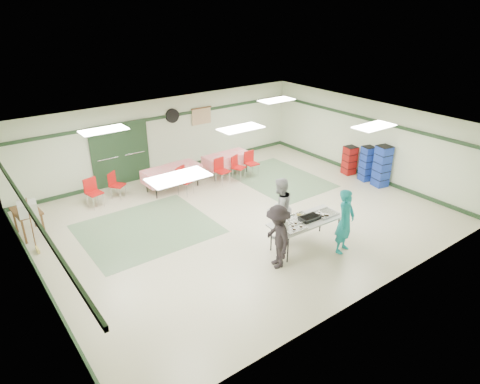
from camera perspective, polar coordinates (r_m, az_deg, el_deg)
floor at (r=12.50m, az=0.11°, el=-3.38°), size 11.00×11.00×0.00m
ceiling at (r=11.49m, az=0.12°, el=8.61°), size 11.00×11.00×0.00m
wall_back at (r=15.56m, az=-9.93°, el=7.36°), size 11.00×0.00×11.00m
wall_front at (r=9.11m, az=17.41°, el=-6.38°), size 11.00×0.00×11.00m
wall_left at (r=9.99m, az=-26.17°, el=-5.02°), size 0.00×9.00×9.00m
wall_right at (r=15.66m, az=16.58°, el=6.81°), size 0.00×9.00×9.00m
trim_back at (r=15.35m, az=-10.07°, el=9.83°), size 11.00×0.06×0.10m
baseboard_back at (r=15.96m, az=-9.55°, el=2.92°), size 11.00×0.06×0.12m
trim_left at (r=9.70m, az=-26.75°, el=-1.36°), size 0.06×9.00×0.10m
baseboard_left at (r=10.64m, az=-24.71°, el=-11.05°), size 0.06×9.00×0.12m
trim_right at (r=15.45m, az=16.82°, el=9.26°), size 0.06×9.00×0.10m
baseboard_right at (r=16.06m, az=15.97°, el=2.42°), size 0.06×9.00×0.12m
green_patch_a at (r=12.17m, az=-12.28°, el=-4.81°), size 3.50×3.00×0.01m
green_patch_b at (r=15.16m, az=5.21°, el=1.75°), size 2.50×3.50×0.01m
double_door_left at (r=14.80m, az=-17.31°, el=4.48°), size 0.90×0.06×2.10m
double_door_right at (r=15.11m, az=-13.95°, el=5.28°), size 0.90×0.06×2.10m
door_frame at (r=14.93m, az=-15.60°, el=4.86°), size 2.00×0.03×2.15m
wall_fan at (r=15.45m, az=-9.02°, el=10.01°), size 0.50×0.10×0.50m
scroll_banner at (r=16.07m, az=-5.15°, el=10.04°), size 0.80×0.02×0.60m
serving_table at (r=10.91m, az=8.81°, el=-3.87°), size 2.00×0.87×0.76m
sheet_tray_right at (r=11.24m, az=11.32°, el=-2.87°), size 0.61×0.47×0.02m
sheet_tray_mid at (r=10.90m, az=7.93°, el=-3.51°), size 0.64×0.50×0.02m
sheet_tray_left at (r=10.43m, az=7.21°, el=-4.84°), size 0.55×0.43×0.02m
baking_pan at (r=10.91m, az=9.26°, el=-3.43°), size 0.53×0.34×0.08m
foam_box_stack at (r=10.33m, az=5.47°, el=-4.36°), size 0.27×0.25×0.24m
volunteer_teal at (r=10.85m, az=13.85°, el=-3.81°), size 0.70×0.55×1.67m
volunteer_grey at (r=11.21m, az=5.28°, el=-2.17°), size 0.86×0.69×1.67m
volunteer_dark at (r=10.01m, az=5.03°, el=-5.98°), size 0.90×1.16×1.58m
dining_table_a at (r=15.33m, az=-1.80°, el=4.38°), size 1.69×0.77×0.77m
dining_table_b at (r=14.28m, az=-9.06°, el=2.51°), size 1.94×0.94×0.77m
chair_a at (r=14.93m, az=-0.42°, el=3.63°), size 0.52×0.52×0.85m
chair_b at (r=14.57m, az=-2.58°, el=3.19°), size 0.46×0.46×0.90m
chair_c at (r=15.28m, az=1.40°, el=4.20°), size 0.42×0.42×0.88m
chair_d at (r=13.85m, az=-7.61°, el=1.92°), size 0.57×0.57×0.94m
chair_loose_a at (r=14.05m, az=-16.34°, el=1.22°), size 0.56×0.56×0.86m
chair_loose_b at (r=13.67m, az=-19.09°, el=0.31°), size 0.50×0.50×0.91m
crate_stack_blue_a at (r=15.41m, az=16.55°, el=3.64°), size 0.46×0.46×1.24m
crate_stack_red at (r=15.87m, az=14.39°, el=4.11°), size 0.47×0.47×1.04m
crate_stack_blue_b at (r=15.05m, az=18.40°, el=3.27°), size 0.51×0.51×1.42m
printer_table at (r=12.64m, az=-26.55°, el=-2.58°), size 0.68×0.98×0.74m
office_printer at (r=12.21m, az=-26.46°, el=-2.03°), size 0.50×0.45×0.36m
broom at (r=11.71m, az=-26.08°, el=-3.84°), size 0.06×0.24×1.50m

